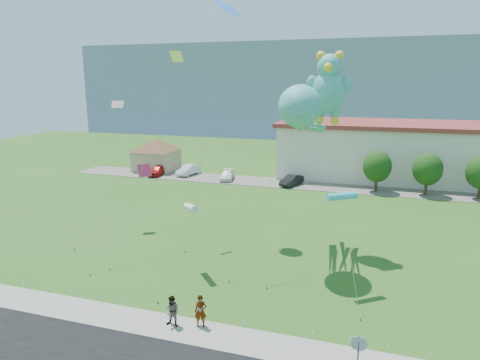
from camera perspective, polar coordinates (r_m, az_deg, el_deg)
name	(u,v)px	position (r m, az deg, el deg)	size (l,w,h in m)	color
ground	(205,308)	(28.35, -4.71, -16.63)	(160.00, 160.00, 0.00)	#285818
sidewalk	(187,331)	(26.17, -7.13, -19.30)	(80.00, 2.50, 0.10)	gray
parking_strip	(300,184)	(60.16, 8.06, -0.59)	(70.00, 6.00, 0.06)	#59544C
hill_ridge	(348,87)	(143.05, 14.19, 11.97)	(160.00, 50.00, 25.00)	gray
pavilion	(156,152)	(70.26, -11.12, 3.73)	(9.20, 9.20, 5.00)	tan
stop_sign	(359,348)	(22.12, 15.53, -20.75)	(0.80, 0.07, 2.50)	slate
rope_fence	(197,315)	(27.20, -5.81, -17.44)	(26.05, 0.05, 0.50)	white
tree_near	(377,166)	(57.70, 17.82, 1.74)	(3.60, 3.60, 5.47)	#3F2B19
tree_mid	(428,169)	(58.06, 23.74, 1.33)	(3.60, 3.60, 5.47)	#3F2B19
pedestrian_left	(201,311)	(25.90, -5.28, -17.02)	(0.70, 0.46, 1.92)	gray
pedestrian_right	(173,311)	(26.15, -8.97, -16.91)	(0.90, 0.70, 1.85)	gray
parked_car_red	(158,170)	(66.49, -10.93, 1.31)	(1.84, 4.57, 1.56)	#B41816
parked_car_silver	(189,170)	(65.91, -6.88, 1.36)	(1.66, 4.75, 1.57)	silver
parked_car_white	(227,175)	(62.24, -1.75, 0.62)	(1.80, 4.43, 1.29)	white
parked_car_black	(292,180)	(59.24, 6.90, -0.03)	(1.51, 4.32, 1.42)	black
octopus_kite	(302,114)	(32.84, 8.28, 8.75)	(5.51, 11.06, 13.83)	teal
teddy_bear_kite	(329,86)	(36.28, 11.74, 12.15)	(4.46, 10.83, 16.40)	teal
small_kite_white	(190,208)	(31.53, -6.65, -3.74)	(0.50, 6.38, 5.44)	silver
small_kite_yellow	(168,84)	(37.54, -9.55, 12.53)	(2.48, 9.73, 16.52)	#B3E335
small_kite_cyan	(342,197)	(29.26, 13.46, -2.21)	(2.04, 5.24, 6.99)	#2EB7D0
small_kite_black	(113,120)	(42.65, -16.59, 7.62)	(1.29, 8.63, 12.29)	black
small_kite_pink	(140,180)	(36.21, -13.23, 0.04)	(1.90, 7.15, 7.20)	#CF2E5C
small_kite_blue	(226,14)	(39.83, -1.94, 21.25)	(2.41, 7.43, 20.97)	blue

